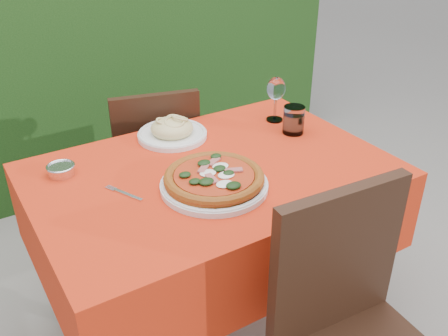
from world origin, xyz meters
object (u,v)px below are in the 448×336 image
chair_near (354,329)px  chair_far (156,160)px  pasta_plate (172,131)px  fork (128,194)px  steel_ramekin (61,170)px  wine_glass (276,90)px  pizza_plate (214,180)px  water_glass (294,121)px

chair_near → chair_far: size_ratio=1.10×
pasta_plate → fork: (-0.32, -0.31, -0.03)m
steel_ramekin → wine_glass: bearing=-1.0°
fork → wine_glass: bearing=-7.9°
pasta_plate → steel_ramekin: pasta_plate is taller
chair_near → pasta_plate: size_ratio=3.40×
chair_near → wine_glass: size_ratio=4.87×
chair_far → pasta_plate: 0.41m
pasta_plate → fork: 0.45m
pasta_plate → steel_ramekin: bearing=-171.9°
chair_near → wine_glass: bearing=70.8°
pizza_plate → wine_glass: size_ratio=2.09×
pasta_plate → water_glass: 0.49m
wine_glass → pizza_plate: bearing=-146.1°
chair_far → water_glass: size_ratio=7.58×
chair_far → pasta_plate: bearing=95.4°
pizza_plate → steel_ramekin: (-0.41, 0.36, -0.01)m
fork → chair_far: bearing=34.5°
pizza_plate → pasta_plate: 0.43m
chair_near → pizza_plate: bearing=105.6°
water_glass → chair_far: bearing=127.3°
wine_glass → fork: wine_glass is taller
chair_far → pasta_plate: size_ratio=3.10×
chair_far → wine_glass: wine_glass is taller
chair_near → pasta_plate: chair_near is taller
wine_glass → fork: (-0.77, -0.23, -0.13)m
pizza_plate → chair_far: bearing=82.0°
water_glass → wine_glass: size_ratio=0.59×
chair_far → pizza_plate: 0.78m
chair_far → chair_near: bearing=104.7°
water_glass → wine_glass: 0.16m
chair_far → wine_glass: size_ratio=4.43×
chair_near → steel_ramekin: size_ratio=10.41×
water_glass → fork: bearing=-173.1°
chair_far → water_glass: water_glass is taller
pizza_plate → water_glass: bearing=22.1°
water_glass → steel_ramekin: water_glass is taller
wine_glass → steel_ramekin: wine_glass is taller
pizza_plate → steel_ramekin: 0.54m
chair_near → chair_far: (-0.02, 1.29, -0.05)m
pasta_plate → wine_glass: bearing=-10.3°
chair_near → water_glass: chair_near is taller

